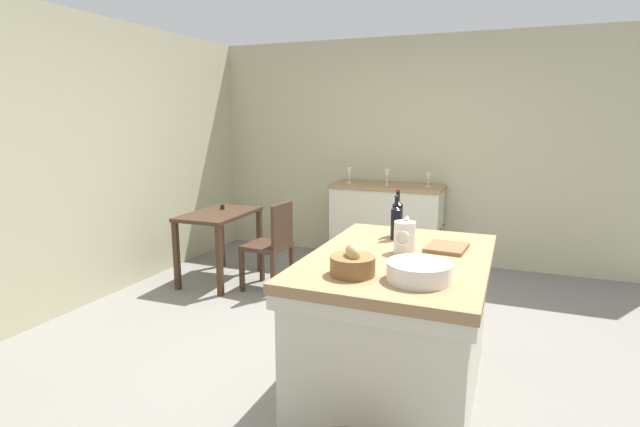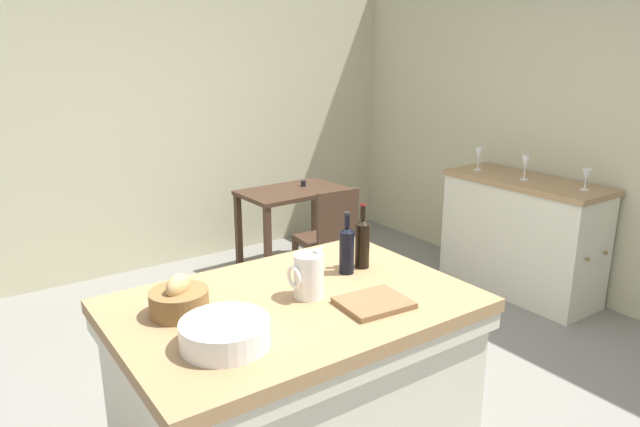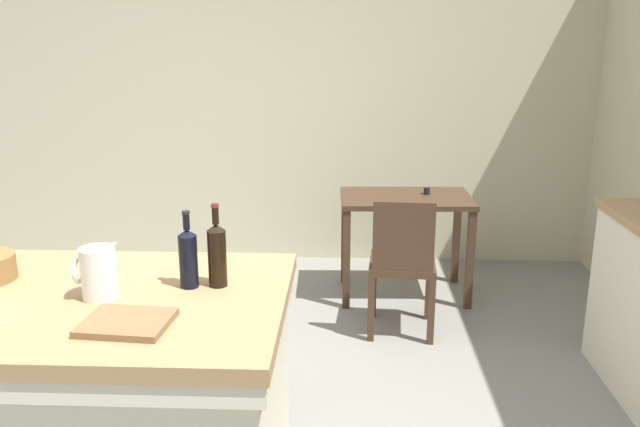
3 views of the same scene
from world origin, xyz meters
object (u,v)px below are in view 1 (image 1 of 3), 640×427
Objects in this scene: writing_desk at (219,223)px; wine_bottle_dark at (397,217)px; wine_bottle_amber at (396,222)px; wash_bowl at (419,271)px; wine_glass_far_left at (428,177)px; pitcher at (404,237)px; wine_glass_middle at (349,172)px; island_table at (397,318)px; wooden_chair at (272,243)px; wine_glass_left at (387,174)px; side_cabinet at (386,224)px; bread_basket at (353,264)px; cutting_board at (446,247)px.

writing_desk is 2.81× the size of wine_bottle_dark.
wash_bowl is at bearing -158.77° from wine_bottle_amber.
wine_bottle_dark reaches higher than writing_desk.
wash_bowl is 2.18× the size of wine_glass_far_left.
pitcher is 2.78m from wine_glass_middle.
wine_bottle_amber is (0.30, 0.12, 0.02)m from pitcher.
pitcher is at bearing -120.69° from writing_desk.
island_table is 0.73m from wine_bottle_dark.
island_table is 2.04m from wooden_chair.
pitcher is 2.62m from wine_glass_left.
pitcher reaches higher than writing_desk.
wine_glass_far_left is (2.29, 0.17, 0.04)m from wine_bottle_amber.
wine_glass_middle is at bearing 95.74° from side_cabinet.
wine_glass_left reaches higher than island_table.
bread_basket reaches higher than cutting_board.
writing_desk is 2.30m from wine_bottle_dark.
cutting_board is (0.70, -0.39, -0.05)m from bread_basket.
wine_glass_left reaches higher than bread_basket.
wine_glass_left is (2.99, 0.93, 0.14)m from wash_bowl.
island_table is 1.17× the size of side_cabinet.
island_table is 4.97× the size of wine_bottle_amber.
wine_bottle_amber is (0.37, 0.11, 0.53)m from island_table.
cutting_board reaches higher than wooden_chair.
wine_glass_far_left reaches higher than bread_basket.
cutting_board is at bearing -44.87° from island_table.
wine_glass_left is (3.03, 0.59, 0.12)m from bread_basket.
wooden_chair is 1.81m from wine_bottle_amber.
side_cabinet is 3.95× the size of wine_bottle_dark.
writing_desk is at bearing 123.58° from wine_glass_far_left.
wine_glass_middle reaches higher than side_cabinet.
wine_glass_far_left reaches higher than wash_bowl.
wine_bottle_dark is at bearing 19.79° from wash_bowl.
wooden_chair is at bearing 147.76° from side_cabinet.
wine_glass_left is at bearing 99.92° from wine_glass_far_left.
writing_desk is 2.78m from bread_basket.
wine_bottle_dark is 2.34m from wine_glass_middle.
pitcher is 0.99× the size of bread_basket.
pitcher is 1.26× the size of wine_glass_middle.
wooden_chair is at bearing 56.87° from wine_bottle_amber.
wine_glass_middle reaches higher than wine_glass_far_left.
side_cabinet is 0.59m from wine_glass_left.
wash_bowl is at bearing -134.66° from wooden_chair.
wash_bowl is at bearing -160.21° from wine_bottle_dark.
wine_glass_middle is (-0.04, 0.45, 0.59)m from side_cabinet.
writing_desk is at bearing 57.85° from island_table.
island_table is 6.30× the size of bread_basket.
writing_desk is 1.63m from wine_glass_middle.
wine_bottle_dark is 2.19m from wine_glass_left.
wash_bowl is 0.96m from wine_bottle_dark.
wash_bowl is at bearing -126.90° from writing_desk.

